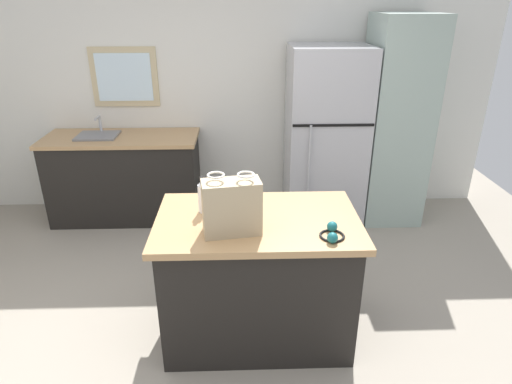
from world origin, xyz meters
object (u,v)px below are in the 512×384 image
Objects in this scene: kitchen_island at (257,277)px; small_box at (245,196)px; shopping_bag at (232,207)px; ear_defenders at (332,233)px; tall_cabinet at (396,123)px; bottle at (202,196)px; refrigerator at (325,137)px.

kitchen_island is 0.56m from small_box.
shopping_bag is 0.61m from ear_defenders.
tall_cabinet is at bearing 45.83° from small_box.
small_box is 0.69m from ear_defenders.
ear_defenders is at bearing -43.04° from small_box.
bottle is 0.86m from ear_defenders.
shopping_bag is at bearing 172.61° from ear_defenders.
kitchen_island is at bearing -16.76° from bottle.
shopping_bag is 0.35m from bottle.
shopping_bag is at bearing -55.01° from bottle.
bottle reaches higher than small_box.
small_box reaches higher than ear_defenders.
refrigerator is at bearing 67.21° from kitchen_island.
small_box is at bearing 22.71° from bottle.
shopping_bag is at bearing -129.32° from tall_cabinet.
refrigerator reaches higher than small_box.
tall_cabinet is 2.31m from ear_defenders.
shopping_bag reaches higher than ear_defenders.
small_box is at bearing 136.96° from ear_defenders.
shopping_bag reaches higher than bottle.
tall_cabinet is at bearing 50.68° from shopping_bag.
tall_cabinet is 5.50× the size of shopping_bag.
ear_defenders is (-1.04, -2.06, -0.10)m from tall_cabinet.
tall_cabinet is 15.42× the size of small_box.
refrigerator is 2.04m from bottle.
bottle is at bearing -136.88° from tall_cabinet.
kitchen_island is at bearing 47.52° from shopping_bag.
kitchen_island is 0.69m from ear_defenders.
kitchen_island is 9.69× the size of small_box.
tall_cabinet is 2.22m from small_box.
shopping_bag is (-1.63, -1.99, 0.04)m from tall_cabinet.
shopping_bag is 1.53× the size of bottle.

